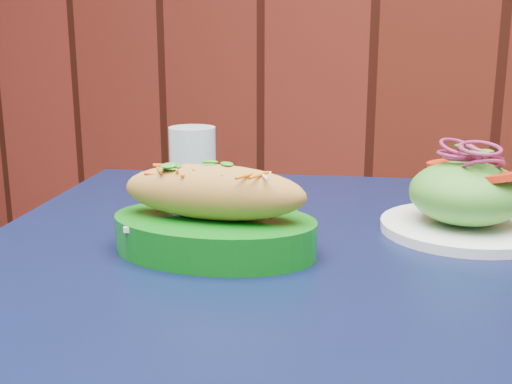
% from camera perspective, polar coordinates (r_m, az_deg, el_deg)
% --- Properties ---
extents(cafe_table, '(0.97, 0.97, 0.75)m').
position_cam_1_polar(cafe_table, '(0.75, 5.49, -11.69)').
color(cafe_table, black).
rests_on(cafe_table, ground).
extents(banh_mi_basket, '(0.24, 0.17, 0.11)m').
position_cam_1_polar(banh_mi_basket, '(0.71, -3.76, -2.11)').
color(banh_mi_basket, '#0B6B12').
rests_on(banh_mi_basket, cafe_table).
extents(salad_plate, '(0.20, 0.20, 0.11)m').
position_cam_1_polar(salad_plate, '(0.82, 18.17, -0.62)').
color(salad_plate, white).
rests_on(salad_plate, cafe_table).
extents(water_glass, '(0.07, 0.07, 0.11)m').
position_cam_1_polar(water_glass, '(0.92, -5.64, 2.45)').
color(water_glass, silver).
rests_on(water_glass, cafe_table).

